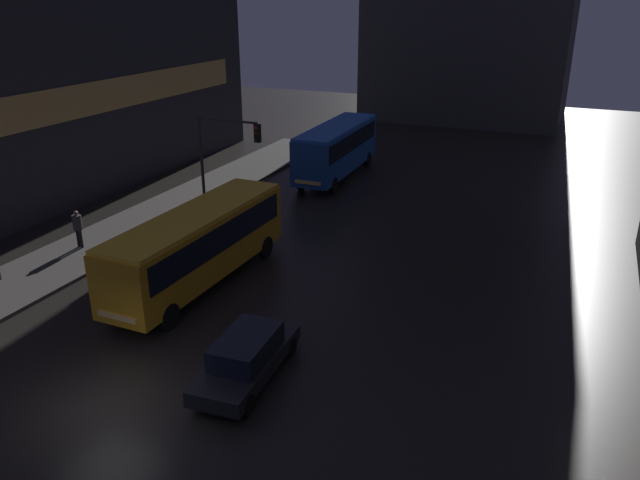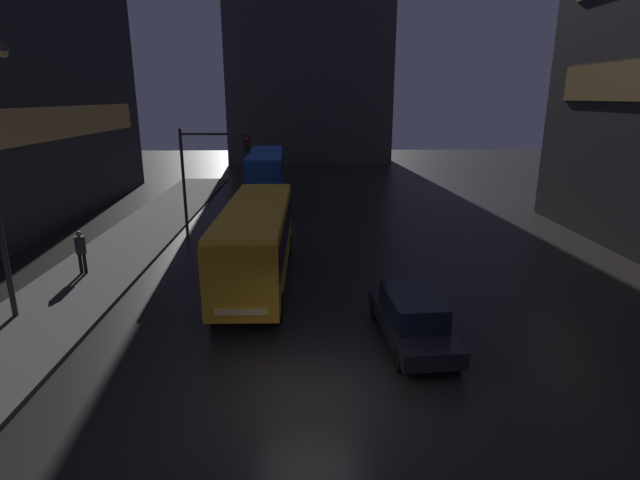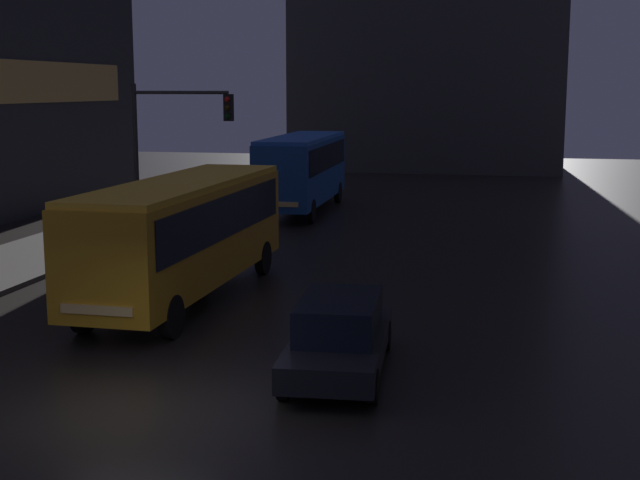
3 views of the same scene
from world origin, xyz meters
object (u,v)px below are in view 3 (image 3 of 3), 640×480
traffic_light_main (171,136)px  car_taxi (339,335)px  bus_far (302,165)px  bus_near (184,227)px

traffic_light_main → car_taxi: bearing=-56.1°
bus_far → traffic_light_main: bearing=76.0°
bus_far → bus_near: bearing=91.2°
car_taxi → traffic_light_main: 15.16m
bus_near → car_taxi: (5.15, -5.21, -1.19)m
car_taxi → traffic_light_main: bearing=-60.1°
traffic_light_main → bus_near: bearing=-66.3°
bus_near → car_taxi: size_ratio=2.08×
traffic_light_main → bus_far: bearing=77.6°
bus_far → car_taxi: (6.03, -22.51, -1.34)m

